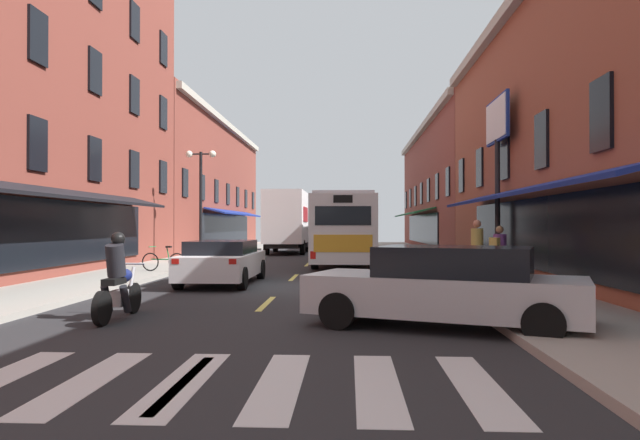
{
  "coord_description": "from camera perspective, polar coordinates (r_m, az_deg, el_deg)",
  "views": [
    {
      "loc": [
        1.88,
        -16.38,
        1.78
      ],
      "look_at": [
        0.57,
        9.5,
        2.04
      ],
      "focal_mm": 31.89,
      "sensor_mm": 36.0,
      "label": 1
    }
  ],
  "objects": [
    {
      "name": "ground_plane",
      "position": [
        16.59,
        -3.66,
        -6.9
      ],
      "size": [
        34.8,
        80.0,
        0.1
      ],
      "primitive_type": "cube",
      "color": "#28282B"
    },
    {
      "name": "bicycle_near",
      "position": [
        21.17,
        -15.41,
        -4.01
      ],
      "size": [
        1.69,
        0.49,
        0.91
      ],
      "color": "black",
      "rests_on": "sidewalk_left"
    },
    {
      "name": "transit_bus",
      "position": [
        27.01,
        2.47,
        -0.86
      ],
      "size": [
        2.66,
        12.52,
        3.12
      ],
      "color": "silver",
      "rests_on": "ground"
    },
    {
      "name": "sidewalk_left",
      "position": [
        18.22,
        -22.53,
        -5.91
      ],
      "size": [
        3.0,
        80.0,
        0.14
      ],
      "primitive_type": "cube",
      "color": "#A39E93",
      "rests_on": "ground"
    },
    {
      "name": "sedan_far",
      "position": [
        48.0,
        -2.1,
        -1.85
      ],
      "size": [
        2.02,
        4.45,
        1.36
      ],
      "color": "silver",
      "rests_on": "ground"
    },
    {
      "name": "motorcycle_rider",
      "position": [
        11.5,
        -19.61,
        -5.89
      ],
      "size": [
        0.62,
        2.07,
        1.66
      ],
      "color": "black",
      "rests_on": "ground"
    },
    {
      "name": "sidewalk_right",
      "position": [
        16.96,
        16.69,
        -6.33
      ],
      "size": [
        3.0,
        80.0,
        0.14
      ],
      "primitive_type": "cube",
      "color": "#A39E93",
      "rests_on": "ground"
    },
    {
      "name": "lane_centre_dashes",
      "position": [
        16.34,
        -3.76,
        -6.81
      ],
      "size": [
        0.14,
        73.9,
        0.01
      ],
      "color": "#DBCC4C",
      "rests_on": "ground"
    },
    {
      "name": "sedan_mid",
      "position": [
        17.62,
        -9.71,
        -4.1
      ],
      "size": [
        2.02,
        4.68,
        1.33
      ],
      "color": "silver",
      "rests_on": "ground"
    },
    {
      "name": "pedestrian_mid",
      "position": [
        17.66,
        15.49,
        -2.81
      ],
      "size": [
        0.36,
        0.36,
        1.82
      ],
      "rotation": [
        0.0,
        0.0,
        4.32
      ],
      "color": "navy",
      "rests_on": "sidewalk_right"
    },
    {
      "name": "billboard_sign",
      "position": [
        20.85,
        17.37,
        7.58
      ],
      "size": [
        0.4,
        2.7,
        6.09
      ],
      "color": "black",
      "rests_on": "sidewalk_right"
    },
    {
      "name": "sedan_near",
      "position": [
        10.17,
        12.56,
        -6.55
      ],
      "size": [
        5.02,
        3.29,
        1.42
      ],
      "color": "silver",
      "rests_on": "ground"
    },
    {
      "name": "street_lamp_twin",
      "position": [
        26.96,
        -11.88,
        2.01
      ],
      "size": [
        1.42,
        0.32,
        5.13
      ],
      "color": "black",
      "rests_on": "sidewalk_left"
    },
    {
      "name": "pedestrian_near",
      "position": [
        16.86,
        17.56,
        -3.19
      ],
      "size": [
        0.51,
        0.48,
        1.64
      ],
      "rotation": [
        0.0,
        0.0,
        5.4
      ],
      "color": "#33663F",
      "rests_on": "sidewalk_right"
    },
    {
      "name": "crosswalk_near",
      "position": [
        6.89,
        -13.54,
        -15.51
      ],
      "size": [
        7.1,
        2.8,
        0.01
      ],
      "color": "silver",
      "rests_on": "ground"
    },
    {
      "name": "box_truck",
      "position": [
        36.2,
        -3.25,
        -0.23
      ],
      "size": [
        2.52,
        7.07,
        3.91
      ],
      "color": "black",
      "rests_on": "ground"
    }
  ]
}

